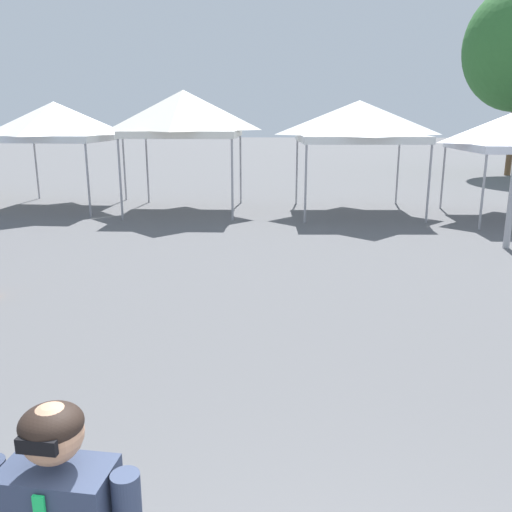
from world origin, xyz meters
The scene contains 3 objects.
canopy_tent_center centered at (-7.16, 15.32, 2.61)m, with size 3.41×3.41×3.19m.
canopy_tent_right_of_center centered at (-3.11, 14.75, 2.84)m, with size 3.21×3.21×3.50m.
canopy_tent_far_right centered at (1.92, 14.68, 2.63)m, with size 3.55×3.55×3.20m.
Camera 1 is at (-0.33, -1.26, 2.80)m, focal length 37.85 mm.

